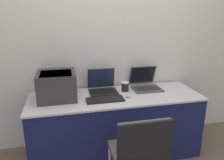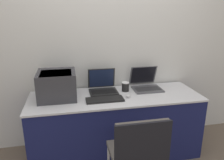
# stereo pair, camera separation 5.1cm
# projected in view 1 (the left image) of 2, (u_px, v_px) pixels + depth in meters

# --- Properties ---
(wall_back) EXTENTS (8.00, 0.05, 2.60)m
(wall_back) POSITION_uv_depth(u_px,v_px,m) (108.00, 43.00, 2.69)
(wall_back) COLOR silver
(wall_back) RESTS_ON ground_plane
(table) EXTENTS (1.95, 0.66, 0.75)m
(table) POSITION_uv_depth(u_px,v_px,m) (116.00, 125.00, 2.60)
(table) COLOR #191E51
(table) RESTS_ON ground_plane
(printer) EXTENTS (0.41, 0.39, 0.30)m
(printer) POSITION_uv_depth(u_px,v_px,m) (57.00, 85.00, 2.36)
(printer) COLOR #333338
(printer) RESTS_ON table
(laptop_left) EXTENTS (0.33, 0.29, 0.26)m
(laptop_left) POSITION_uv_depth(u_px,v_px,m) (103.00, 87.00, 2.61)
(laptop_left) COLOR black
(laptop_left) RESTS_ON table
(laptop_right) EXTENTS (0.34, 0.36, 0.26)m
(laptop_right) POSITION_uv_depth(u_px,v_px,m) (145.00, 84.00, 2.72)
(laptop_right) COLOR #4C4C51
(laptop_right) RESTS_ON table
(external_keyboard) EXTENTS (0.41, 0.16, 0.02)m
(external_keyboard) POSITION_uv_depth(u_px,v_px,m) (105.00, 100.00, 2.35)
(external_keyboard) COLOR black
(external_keyboard) RESTS_ON table
(coffee_cup) EXTENTS (0.09, 0.09, 0.11)m
(coffee_cup) POSITION_uv_depth(u_px,v_px,m) (125.00, 87.00, 2.62)
(coffee_cup) COLOR black
(coffee_cup) RESTS_ON table
(mouse) EXTENTS (0.06, 0.04, 0.04)m
(mouse) POSITION_uv_depth(u_px,v_px,m) (128.00, 96.00, 2.43)
(mouse) COLOR silver
(mouse) RESTS_ON table
(chair) EXTENTS (0.46, 0.44, 0.86)m
(chair) POSITION_uv_depth(u_px,v_px,m) (140.00, 150.00, 1.85)
(chair) COLOR #4C4742
(chair) RESTS_ON ground_plane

